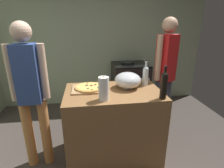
# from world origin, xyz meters

# --- Properties ---
(ground_plane) EXTENTS (4.38, 3.08, 0.02)m
(ground_plane) POSITION_xyz_m (0.00, 1.24, -0.01)
(ground_plane) COLOR #3F3833
(kitchen_wall_rear) EXTENTS (4.38, 0.10, 2.60)m
(kitchen_wall_rear) POSITION_xyz_m (0.00, 2.53, 1.30)
(kitchen_wall_rear) COLOR #99A889
(kitchen_wall_rear) RESTS_ON ground_plane
(counter) EXTENTS (1.11, 0.71, 0.89)m
(counter) POSITION_xyz_m (0.08, 0.79, 0.44)
(counter) COLOR olive
(counter) RESTS_ON ground_plane
(cutting_board) EXTENTS (0.40, 0.32, 0.02)m
(cutting_board) POSITION_xyz_m (-0.20, 0.88, 0.90)
(cutting_board) COLOR tan
(cutting_board) RESTS_ON counter
(pizza) EXTENTS (0.33, 0.33, 0.03)m
(pizza) POSITION_xyz_m (-0.20, 0.88, 0.92)
(pizza) COLOR tan
(pizza) RESTS_ON cutting_board
(mixing_bowl) EXTENTS (0.31, 0.31, 0.19)m
(mixing_bowl) POSITION_xyz_m (0.26, 0.87, 0.99)
(mixing_bowl) COLOR #B2B2B7
(mixing_bowl) RESTS_ON counter
(paper_towel_roll) EXTENTS (0.11, 0.11, 0.25)m
(paper_towel_roll) POSITION_xyz_m (-0.06, 0.56, 1.01)
(paper_towel_roll) COLOR white
(paper_towel_roll) RESTS_ON counter
(wine_bottle_dark) EXTENTS (0.07, 0.07, 0.33)m
(wine_bottle_dark) POSITION_xyz_m (0.50, 0.93, 1.03)
(wine_bottle_dark) COLOR silver
(wine_bottle_dark) RESTS_ON counter
(wine_bottle_green) EXTENTS (0.07, 0.07, 0.35)m
(wine_bottle_green) POSITION_xyz_m (0.55, 0.50, 1.05)
(wine_bottle_green) COLOR black
(wine_bottle_green) RESTS_ON counter
(stove) EXTENTS (0.67, 0.62, 0.93)m
(stove) POSITION_xyz_m (0.61, 2.13, 0.45)
(stove) COLOR black
(stove) RESTS_ON ground_plane
(person_in_stripes) EXTENTS (0.39, 0.20, 1.66)m
(person_in_stripes) POSITION_xyz_m (-0.82, 0.77, 0.96)
(person_in_stripes) COLOR #D88C4C
(person_in_stripes) RESTS_ON ground_plane
(person_in_red) EXTENTS (0.36, 0.28, 1.71)m
(person_in_red) POSITION_xyz_m (0.88, 1.20, 0.99)
(person_in_red) COLOR #383D4C
(person_in_red) RESTS_ON ground_plane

